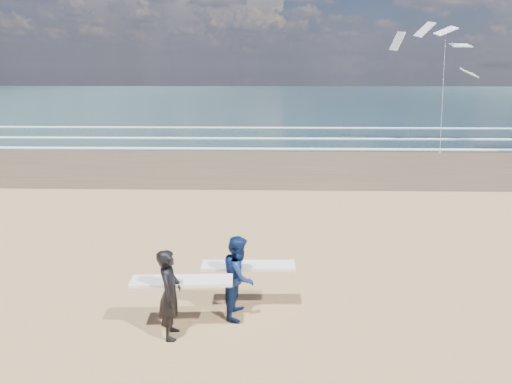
{
  "coord_description": "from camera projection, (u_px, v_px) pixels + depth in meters",
  "views": [
    {
      "loc": [
        2.03,
        -8.57,
        5.64
      ],
      "look_at": [
        1.66,
        6.0,
        1.59
      ],
      "focal_mm": 32.0,
      "sensor_mm": 36.0,
      "label": 1
    }
  ],
  "objects": [
    {
      "name": "kite_1",
      "position": [
        444.0,
        68.0,
        31.52
      ],
      "size": [
        6.74,
        4.84,
        9.29
      ],
      "color": "slate",
      "rests_on": "ground"
    },
    {
      "name": "ocean",
      "position": [
        372.0,
        99.0,
        78.67
      ],
      "size": [
        220.0,
        100.0,
        0.02
      ],
      "primitive_type": "cube",
      "color": "#172B33",
      "rests_on": "ground"
    },
    {
      "name": "foam_breakers",
      "position": [
        492.0,
        138.0,
        36.38
      ],
      "size": [
        220.0,
        11.7,
        0.05
      ],
      "color": "white",
      "rests_on": "ground"
    },
    {
      "name": "surfer_near",
      "position": [
        171.0,
        293.0,
        9.62
      ],
      "size": [
        2.23,
        1.05,
        2.0
      ],
      "color": "black",
      "rests_on": "ground"
    },
    {
      "name": "surfer_far",
      "position": [
        240.0,
        276.0,
        10.48
      ],
      "size": [
        2.21,
        1.15,
        1.94
      ],
      "color": "#0E2050",
      "rests_on": "ground"
    }
  ]
}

